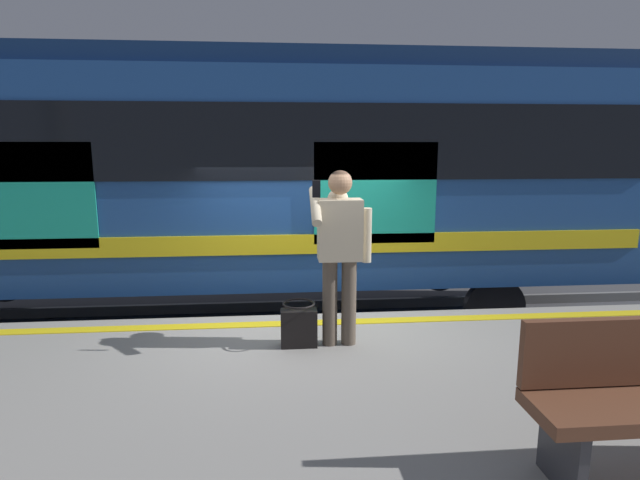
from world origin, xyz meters
TOP-DOWN VIEW (x-y plane):
  - ground_plane at (0.00, 0.00)m, footprint 24.25×24.25m
  - safety_line at (0.00, 0.30)m, footprint 13.29×0.16m
  - track_rail_near at (0.00, -1.37)m, footprint 17.63×0.08m
  - track_rail_far at (0.00, -2.80)m, footprint 17.63×0.08m
  - train_carriage at (1.13, -2.08)m, footprint 11.52×2.90m
  - passenger at (-0.26, 0.87)m, footprint 0.57×0.55m
  - handbag at (0.12, 0.91)m, footprint 0.34×0.31m

SIDE VIEW (x-z plane):
  - ground_plane at x=0.00m, z-range 0.00..0.00m
  - track_rail_near at x=0.00m, z-range 0.00..0.16m
  - track_rail_far at x=0.00m, z-range 0.00..0.16m
  - safety_line at x=0.00m, z-range 0.89..0.90m
  - handbag at x=0.12m, z-range 0.88..1.30m
  - passenger at x=-0.26m, z-range 1.04..2.68m
  - train_carriage at x=1.13m, z-range 0.54..4.29m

